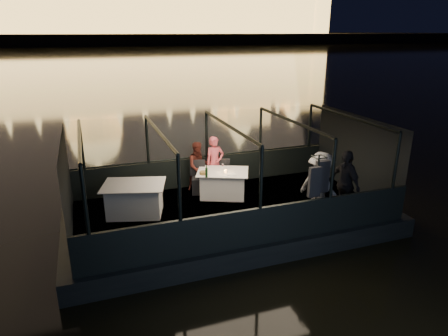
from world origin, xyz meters
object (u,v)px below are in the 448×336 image
object	(u,v)px
chair_port_right	(225,176)
person_woman_coral	(215,164)
chair_port_left	(200,179)
passenger_stripe	(320,189)
dining_table_aft	(135,200)
coat_stand	(316,194)
passenger_dark	(344,185)
person_man_maroon	(199,166)
wine_bottle	(207,172)
dining_table_central	(223,184)

from	to	relation	value
chair_port_right	person_woman_coral	size ratio (longest dim) A/B	0.57
chair_port_left	passenger_stripe	distance (m)	3.63
person_woman_coral	passenger_stripe	bearing A→B (deg)	-66.33
dining_table_aft	coat_stand	world-z (taller)	coat_stand
passenger_stripe	passenger_dark	world-z (taller)	passenger_stripe
person_man_maroon	wine_bottle	distance (m)	1.04
chair_port_right	passenger_stripe	size ratio (longest dim) A/B	0.51
dining_table_central	passenger_stripe	world-z (taller)	passenger_stripe
person_woman_coral	coat_stand	bearing A→B (deg)	-73.93
chair_port_left	wine_bottle	world-z (taller)	wine_bottle
person_man_maroon	wine_bottle	world-z (taller)	person_man_maroon
chair_port_right	passenger_stripe	xyz separation A→B (m)	(1.55, -2.74, 0.40)
person_woman_coral	chair_port_left	bearing A→B (deg)	-161.46
dining_table_central	person_woman_coral	size ratio (longest dim) A/B	0.90
dining_table_aft	wine_bottle	world-z (taller)	wine_bottle
chair_port_left	wine_bottle	distance (m)	0.89
dining_table_central	dining_table_aft	xyz separation A→B (m)	(-2.58, -0.37, 0.00)
coat_stand	passenger_stripe	size ratio (longest dim) A/B	1.05
coat_stand	passenger_dark	bearing A→B (deg)	19.10
chair_port_left	person_woman_coral	world-z (taller)	person_woman_coral
chair_port_left	wine_bottle	size ratio (longest dim) A/B	2.90
dining_table_central	coat_stand	world-z (taller)	coat_stand
dining_table_aft	person_man_maroon	xyz separation A→B (m)	(2.06, 1.09, 0.36)
chair_port_left	person_man_maroon	xyz separation A→B (m)	(0.05, 0.27, 0.30)
person_woman_coral	passenger_stripe	distance (m)	3.50
dining_table_central	wine_bottle	size ratio (longest dim) A/B	4.35
wine_bottle	person_man_maroon	bearing A→B (deg)	86.38
passenger_stripe	dining_table_aft	bearing A→B (deg)	42.49
chair_port_right	person_woman_coral	world-z (taller)	person_woman_coral
chair_port_left	coat_stand	size ratio (longest dim) A/B	0.51
dining_table_central	coat_stand	size ratio (longest dim) A/B	0.77
passenger_stripe	wine_bottle	bearing A→B (deg)	26.16
passenger_dark	wine_bottle	size ratio (longest dim) A/B	5.38
chair_port_left	wine_bottle	bearing A→B (deg)	-74.07
dining_table_central	dining_table_aft	world-z (taller)	dining_table_aft
coat_stand	person_man_maroon	xyz separation A→B (m)	(-1.95, 3.38, -0.15)
person_woman_coral	wine_bottle	world-z (taller)	person_woman_coral
dining_table_aft	chair_port_left	world-z (taller)	chair_port_left
dining_table_aft	chair_port_right	world-z (taller)	chair_port_right
dining_table_central	person_man_maroon	world-z (taller)	person_man_maroon
dining_table_central	chair_port_left	bearing A→B (deg)	141.77
dining_table_central	coat_stand	distance (m)	3.06
coat_stand	wine_bottle	xyz separation A→B (m)	(-2.01, 2.35, 0.02)
chair_port_left	passenger_dark	xyz separation A→B (m)	(3.07, -2.74, 0.40)
wine_bottle	person_woman_coral	bearing A→B (deg)	60.65
chair_port_right	chair_port_left	bearing A→B (deg)	-158.90
dining_table_central	person_man_maroon	bearing A→B (deg)	125.67
person_man_maroon	passenger_stripe	bearing A→B (deg)	-53.39
chair_port_left	person_man_maroon	world-z (taller)	person_man_maroon
dining_table_central	dining_table_aft	distance (m)	2.60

